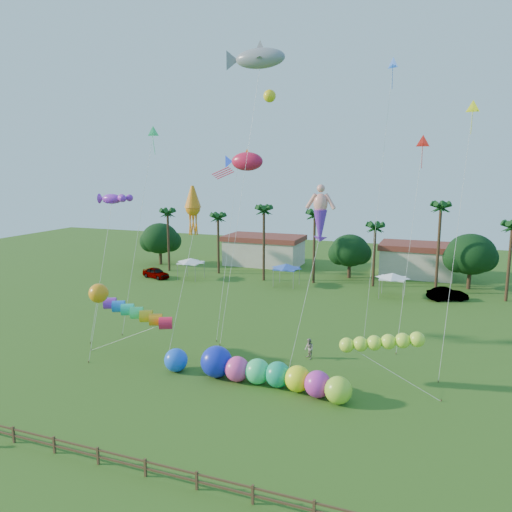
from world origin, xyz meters
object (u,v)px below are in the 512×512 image
(car_a, at_px, (156,273))
(car_b, at_px, (448,294))
(caterpillar_inflatable, at_px, (268,373))
(spectator_b, at_px, (309,349))
(blue_ball, at_px, (176,360))

(car_a, distance_m, car_b, 39.59)
(car_a, height_order, caterpillar_inflatable, caterpillar_inflatable)
(car_b, height_order, spectator_b, spectator_b)
(car_a, bearing_deg, caterpillar_inflatable, -118.04)
(caterpillar_inflatable, relative_size, blue_ball, 6.46)
(caterpillar_inflatable, bearing_deg, car_b, 73.22)
(car_a, xyz_separation_m, spectator_b, (28.82, -22.01, 0.11))
(spectator_b, bearing_deg, car_b, 114.55)
(car_a, distance_m, caterpillar_inflatable, 39.40)
(car_a, distance_m, spectator_b, 36.26)
(blue_ball, bearing_deg, car_b, 56.83)
(caterpillar_inflatable, height_order, blue_ball, caterpillar_inflatable)
(spectator_b, xyz_separation_m, caterpillar_inflatable, (-1.43, -6.32, 0.15))
(car_a, xyz_separation_m, blue_ball, (19.72, -28.30, 0.16))
(blue_ball, bearing_deg, car_a, 124.87)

